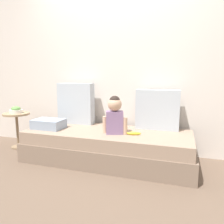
{
  "coord_description": "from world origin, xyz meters",
  "views": [
    {
      "loc": [
        0.87,
        -2.53,
        1.1
      ],
      "look_at": [
        0.06,
        0.0,
        0.65
      ],
      "focal_mm": 34.51,
      "sensor_mm": 36.0,
      "label": 1
    }
  ],
  "objects": [
    {
      "name": "back_wall",
      "position": [
        0.0,
        0.53,
        1.24
      ],
      "size": [
        5.36,
        0.1,
        2.48
      ],
      "primitive_type": "cube",
      "color": "silver",
      "rests_on": "ground"
    },
    {
      "name": "ground_plane",
      "position": [
        0.0,
        0.0,
        0.0
      ],
      "size": [
        12.0,
        12.0,
        0.0
      ],
      "primitive_type": "plane",
      "color": "brown"
    },
    {
      "name": "throw_pillow_left",
      "position": [
        -0.59,
        0.3,
        0.7
      ],
      "size": [
        0.53,
        0.16,
        0.59
      ],
      "primitive_type": "cube",
      "color": "#B2BCC6",
      "rests_on": "couch"
    },
    {
      "name": "toddler",
      "position": [
        0.13,
        -0.09,
        0.64
      ],
      "size": [
        0.32,
        0.18,
        0.46
      ],
      "color": "gray",
      "rests_on": "couch"
    },
    {
      "name": "throw_pillow_right",
      "position": [
        0.59,
        0.3,
        0.66
      ],
      "size": [
        0.56,
        0.16,
        0.52
      ],
      "primitive_type": "cube",
      "color": "#B2BCC6",
      "rests_on": "couch"
    },
    {
      "name": "banana",
      "position": [
        0.36,
        -0.08,
        0.42
      ],
      "size": [
        0.18,
        0.08,
        0.04
      ],
      "primitive_type": "ellipsoid",
      "rotation": [
        0.0,
        0.0,
        0.21
      ],
      "color": "yellow",
      "rests_on": "couch"
    },
    {
      "name": "side_table",
      "position": [
        -1.49,
        0.08,
        0.42
      ],
      "size": [
        0.39,
        0.39,
        0.54
      ],
      "color": "tan",
      "rests_on": "ground"
    },
    {
      "name": "fruit_bowl",
      "position": [
        -1.49,
        0.08,
        0.58
      ],
      "size": [
        0.19,
        0.19,
        0.1
      ],
      "color": "silver",
      "rests_on": "side_table"
    },
    {
      "name": "folded_blanket",
      "position": [
        -0.8,
        -0.1,
        0.46
      ],
      "size": [
        0.4,
        0.28,
        0.12
      ],
      "primitive_type": "cube",
      "color": "#8E9EB2",
      "rests_on": "couch"
    },
    {
      "name": "couch",
      "position": [
        0.0,
        0.0,
        0.2
      ],
      "size": [
        2.16,
        0.81,
        0.4
      ],
      "color": "#826C5B",
      "rests_on": "ground"
    }
  ]
}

